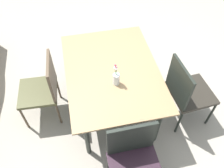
% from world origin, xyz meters
% --- Properties ---
extents(ground_plane, '(12.00, 12.00, 0.00)m').
position_xyz_m(ground_plane, '(0.00, 0.00, 0.00)').
color(ground_plane, gray).
extents(dining_table, '(1.49, 1.09, 0.73)m').
position_xyz_m(dining_table, '(-0.05, 0.04, 0.67)').
color(dining_table, '#8C704C').
rests_on(dining_table, ground).
extents(chair_far_side, '(0.49, 0.49, 0.93)m').
position_xyz_m(chair_far_side, '(0.03, 0.88, 0.52)').
color(chair_far_side, '#444428').
rests_on(chair_far_side, ground).
extents(chair_near_left, '(0.52, 0.52, 0.97)m').
position_xyz_m(chair_near_left, '(-0.40, -0.80, 0.55)').
color(chair_near_left, black).
rests_on(chair_near_left, ground).
extents(chair_end_left, '(0.50, 0.50, 0.92)m').
position_xyz_m(chair_end_left, '(-1.09, 0.04, 0.52)').
color(chair_end_left, '#2A1925').
rests_on(chair_end_left, ground).
extents(flower_vase, '(0.08, 0.07, 0.29)m').
position_xyz_m(flower_vase, '(-0.26, 0.04, 0.82)').
color(flower_vase, silver).
rests_on(flower_vase, dining_table).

